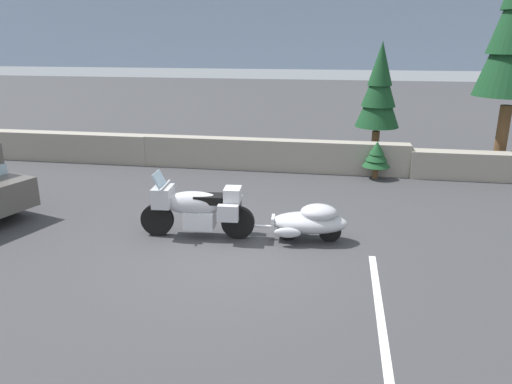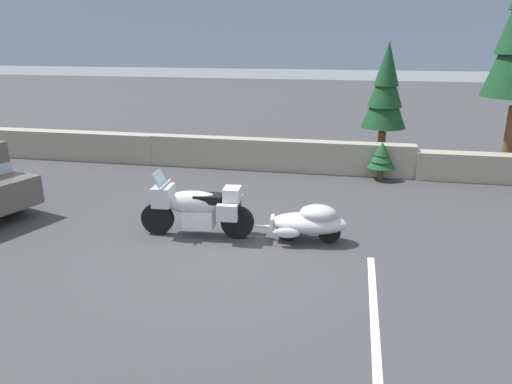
% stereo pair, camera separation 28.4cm
% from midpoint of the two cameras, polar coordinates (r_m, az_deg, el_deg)
% --- Properties ---
extents(ground_plane, '(80.00, 80.00, 0.00)m').
position_cam_midpoint_polar(ground_plane, '(9.06, -4.17, -7.24)').
color(ground_plane, '#38383A').
extents(stone_guard_wall, '(24.00, 0.60, 0.94)m').
position_cam_midpoint_polar(stone_guard_wall, '(14.59, 0.23, 4.38)').
color(stone_guard_wall, gray).
rests_on(stone_guard_wall, ground).
extents(distant_ridgeline, '(240.00, 80.00, 16.00)m').
position_cam_midpoint_polar(distant_ridgeline, '(104.10, 9.17, 19.89)').
color(distant_ridgeline, '#8C9EB7').
rests_on(distant_ridgeline, ground).
extents(touring_motorcycle, '(2.31, 0.84, 1.33)m').
position_cam_midpoint_polar(touring_motorcycle, '(9.64, -7.93, -1.82)').
color(touring_motorcycle, black).
rests_on(touring_motorcycle, ground).
extents(car_shaped_trailer, '(2.22, 0.83, 0.76)m').
position_cam_midpoint_polar(car_shaped_trailer, '(9.46, 5.55, -3.47)').
color(car_shaped_trailer, black).
rests_on(car_shaped_trailer, ground).
extents(pine_tree_secondary, '(1.34, 1.34, 3.77)m').
position_cam_midpoint_polar(pine_tree_secondary, '(15.22, 13.93, 11.76)').
color(pine_tree_secondary, brown).
rests_on(pine_tree_secondary, ground).
extents(pine_sapling_near, '(0.78, 0.78, 1.08)m').
position_cam_midpoint_polar(pine_sapling_near, '(13.98, 13.58, 4.25)').
color(pine_sapling_near, brown).
rests_on(pine_sapling_near, ground).
extents(parking_stripe_marker, '(0.12, 3.60, 0.01)m').
position_cam_midpoint_polar(parking_stripe_marker, '(7.53, 13.37, -13.26)').
color(parking_stripe_marker, silver).
rests_on(parking_stripe_marker, ground).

